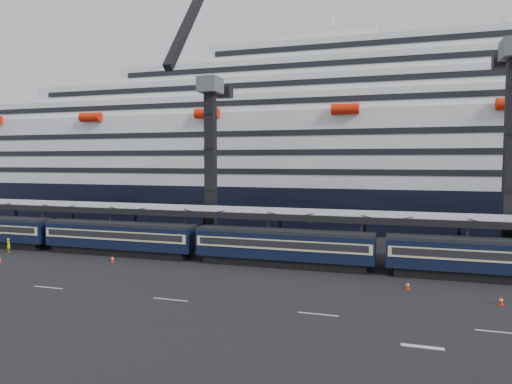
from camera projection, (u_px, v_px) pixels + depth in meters
ground at (351, 301)px, 36.63m from camera, size 260.00×260.00×0.00m
lane_markings at (472, 336)px, 29.27m from camera, size 111.00×4.27×0.02m
train at (315, 248)px, 47.37m from camera, size 133.05×3.00×4.05m
canopy at (363, 216)px, 49.62m from camera, size 130.00×6.25×5.53m
cruise_ship at (370, 154)px, 79.97m from camera, size 214.09×28.84×34.00m
crane_dark_near at (209, 155)px, 59.36m from camera, size 4.50×17.75×35.08m
crane_dark_mid at (512, 140)px, 48.11m from camera, size 4.50×18.24×39.64m
worker at (9, 245)px, 55.96m from camera, size 0.72×0.57×1.71m
traffic_cone_c at (113, 259)px, 50.33m from camera, size 0.41×0.41×0.82m
traffic_cone_d at (408, 285)px, 39.90m from camera, size 0.37×0.37×0.75m
traffic_cone_e at (501, 300)px, 35.54m from camera, size 0.38×0.38×0.76m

